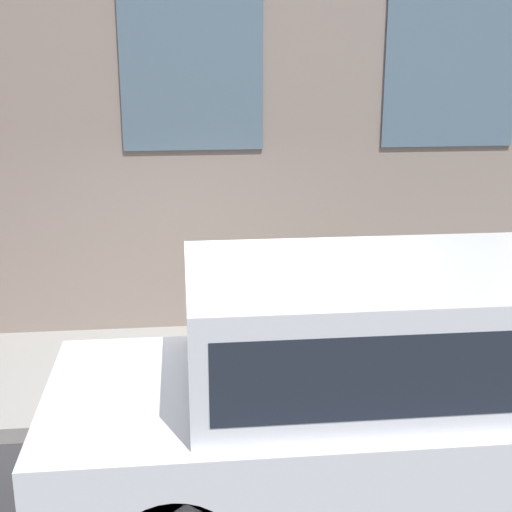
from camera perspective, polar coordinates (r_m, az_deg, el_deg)
The scene contains 5 objects.
ground_plane at distance 6.75m, azimuth -4.07°, elevation -13.95°, with size 80.00×80.00×0.00m, color #2D2D30.
sidewalk at distance 7.72m, azimuth -4.41°, elevation -9.22°, with size 2.28×60.00×0.15m.
fire_hydrant at distance 7.02m, azimuth -1.85°, elevation -8.05°, with size 0.33×0.45×0.69m.
person at distance 7.27m, azimuth 1.77°, elevation -3.20°, with size 0.33×0.22×1.36m.
parked_truck_silver_near at distance 5.30m, azimuth 10.02°, elevation -9.44°, with size 1.90×4.68×1.94m.
Camera 1 is at (-5.83, 0.15, 3.40)m, focal length 50.00 mm.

